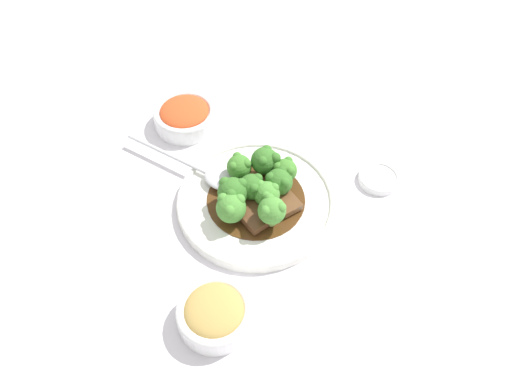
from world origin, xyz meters
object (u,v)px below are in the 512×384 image
(broccoli_floret_5, at_px, (279,181))
(sauce_dish, at_px, (379,178))
(beef_strip_2, at_px, (286,202))
(beef_strip_0, at_px, (260,185))
(side_bowl_appetizer, at_px, (217,314))
(beef_strip_1, at_px, (253,215))
(broccoli_floret_1, at_px, (233,192))
(main_plate, at_px, (256,201))
(broccoli_floret_8, at_px, (285,170))
(broccoli_floret_3, at_px, (267,161))
(serving_spoon, at_px, (213,175))
(broccoli_floret_2, at_px, (251,188))
(broccoli_floret_0, at_px, (239,167))
(broccoli_floret_4, at_px, (267,194))
(side_bowl_kimchi, at_px, (185,116))
(broccoli_floret_7, at_px, (231,208))
(broccoli_floret_6, at_px, (272,210))

(broccoli_floret_5, relative_size, sauce_dish, 0.68)
(beef_strip_2, distance_m, sauce_dish, 0.18)
(beef_strip_0, relative_size, side_bowl_appetizer, 0.51)
(beef_strip_1, relative_size, broccoli_floret_1, 1.38)
(broccoli_floret_1, relative_size, side_bowl_appetizer, 0.49)
(main_plate, height_order, broccoli_floret_8, broccoli_floret_8)
(beef_strip_2, height_order, broccoli_floret_3, broccoli_floret_3)
(broccoli_floret_1, height_order, sauce_dish, broccoli_floret_1)
(main_plate, distance_m, serving_spoon, 0.09)
(main_plate, height_order, broccoli_floret_2, broccoli_floret_2)
(beef_strip_2, xyz_separation_m, broccoli_floret_0, (-0.09, 0.03, 0.02))
(broccoli_floret_2, relative_size, broccoli_floret_4, 1.05)
(serving_spoon, bearing_deg, broccoli_floret_8, 11.30)
(beef_strip_2, bearing_deg, side_bowl_appetizer, -102.66)
(side_bowl_kimchi, height_order, side_bowl_appetizer, side_bowl_appetizer)
(broccoli_floret_2, bearing_deg, broccoli_floret_1, -145.97)
(broccoli_floret_3, bearing_deg, beef_strip_2, -48.89)
(broccoli_floret_3, bearing_deg, broccoli_floret_7, -106.42)
(side_bowl_appetizer, bearing_deg, beef_strip_0, 90.83)
(broccoli_floret_5, relative_size, side_bowl_kimchi, 0.40)
(main_plate, distance_m, broccoli_floret_0, 0.06)
(broccoli_floret_6, bearing_deg, beef_strip_2, 71.49)
(broccoli_floret_1, xyz_separation_m, broccoli_floret_8, (0.07, 0.07, 0.00))
(beef_strip_0, distance_m, serving_spoon, 0.08)
(beef_strip_1, distance_m, sauce_dish, 0.23)
(broccoli_floret_4, bearing_deg, broccoli_floret_6, -64.33)
(broccoli_floret_4, bearing_deg, broccoli_floret_8, 72.15)
(broccoli_floret_1, distance_m, sauce_dish, 0.26)
(broccoli_floret_5, bearing_deg, beef_strip_1, -113.33)
(side_bowl_appetizer, bearing_deg, beef_strip_1, 89.22)
(broccoli_floret_1, xyz_separation_m, broccoli_floret_6, (0.07, -0.02, 0.01))
(broccoli_floret_0, height_order, broccoli_floret_4, broccoli_floret_0)
(broccoli_floret_3, bearing_deg, serving_spoon, -160.51)
(broccoli_floret_0, height_order, sauce_dish, broccoli_floret_0)
(beef_strip_2, height_order, broccoli_floret_1, broccoli_floret_1)
(beef_strip_2, xyz_separation_m, sauce_dish, (0.14, 0.11, -0.02))
(broccoli_floret_2, height_order, broccoli_floret_3, broccoli_floret_3)
(main_plate, xyz_separation_m, broccoli_floret_1, (-0.03, -0.02, 0.04))
(broccoli_floret_2, xyz_separation_m, broccoli_floret_5, (0.04, 0.03, -0.00))
(beef_strip_2, bearing_deg, broccoli_floret_6, -108.51)
(beef_strip_1, height_order, broccoli_floret_1, broccoli_floret_1)
(broccoli_floret_4, distance_m, broccoli_floret_6, 0.04)
(beef_strip_2, relative_size, broccoli_floret_0, 1.15)
(broccoli_floret_5, distance_m, side_bowl_appetizer, 0.24)
(main_plate, distance_m, broccoli_floret_6, 0.07)
(broccoli_floret_7, distance_m, side_bowl_appetizer, 0.17)
(broccoli_floret_4, bearing_deg, broccoli_floret_7, -137.00)
(broccoli_floret_7, bearing_deg, side_bowl_kimchi, 127.53)
(broccoli_floret_7, bearing_deg, sauce_dish, 35.86)
(broccoli_floret_6, height_order, broccoli_floret_8, broccoli_floret_6)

